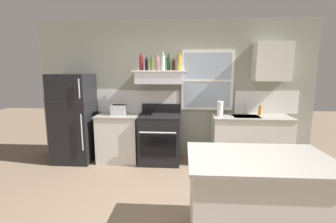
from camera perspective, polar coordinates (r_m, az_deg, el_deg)
The scene contains 21 objects.
ground_plane at distance 3.07m, azimuth -0.59°, elevation -24.84°, with size 16.00×16.00×0.00m, color #7A6651.
back_wall at distance 4.76m, azimuth 1.79°, elevation 5.10°, with size 5.40×0.11×2.70m.
refrigerator at distance 4.92m, azimuth -21.53°, elevation -1.49°, with size 0.70×0.72×1.68m.
counter_left_of_stove at distance 4.77m, azimuth -11.59°, elevation -6.07°, with size 0.79×0.63×0.91m.
toaster at distance 4.61m, azimuth -11.61°, elevation 0.44°, with size 0.30×0.20×0.19m.
stove_range at distance 4.58m, azimuth -1.96°, elevation -6.39°, with size 0.76×0.69×1.09m.
range_hood_shelf at distance 4.50m, azimuth -1.93°, elevation 8.28°, with size 0.96×0.52×0.24m.
bottle_red_label_wine at distance 4.60m, azimuth -6.41°, elevation 11.42°, with size 0.07×0.07×0.31m.
bottle_balsamic_dark at distance 4.56m, azimuth -5.14°, elevation 11.09°, with size 0.06×0.06×0.25m.
bottle_olive_oil_square at distance 4.49m, azimuth -3.87°, elevation 11.24°, with size 0.06×0.06×0.27m.
bottle_rose_pink at distance 4.55m, azimuth -2.54°, elevation 11.40°, with size 0.07×0.07×0.30m.
bottle_clear_tall at distance 4.47m, azimuth -1.19°, elevation 11.61°, with size 0.06×0.06×0.33m.
bottle_dark_green_wine at distance 4.54m, azimuth 0.13°, elevation 11.40°, with size 0.07×0.07×0.29m.
bottle_brown_stout at distance 4.54m, azimuth 1.31°, elevation 11.01°, with size 0.06×0.06×0.22m.
bottle_champagne_gold_foil at distance 4.49m, azimuth 2.72°, elevation 11.61°, with size 0.08×0.08×0.33m.
counter_right_with_sink at distance 4.77m, azimuth 19.00°, elevation -6.39°, with size 1.43×0.63×0.91m.
sink_faucet at distance 4.70m, azimuth 17.95°, elevation 1.28°, with size 0.03×0.17×0.28m.
paper_towel_roll at distance 4.52m, azimuth 12.33°, elevation 0.70°, with size 0.11×0.11×0.27m, color white.
dish_soap_bottle at distance 4.80m, azimuth 21.13°, elevation 0.23°, with size 0.06×0.06×0.18m, color orange.
kitchen_island at distance 2.71m, azimuth 20.51°, elevation -19.18°, with size 1.40×0.90×0.91m.
upper_cabinet_right at distance 4.83m, azimuth 23.61°, elevation 10.86°, with size 0.64×0.32×0.70m.
Camera 1 is at (0.19, -2.52, 1.75)m, focal length 25.50 mm.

